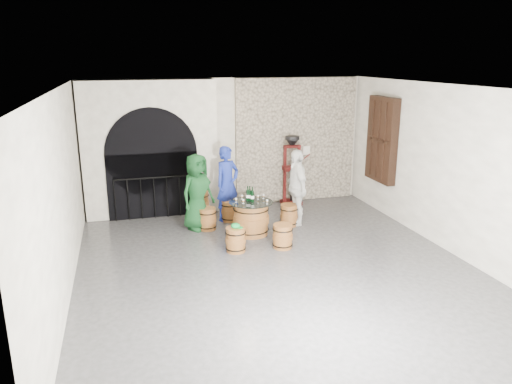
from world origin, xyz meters
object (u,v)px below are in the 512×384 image
object	(u,v)px
barrel_stool_far	(230,211)
barrel_stool_right	(289,215)
barrel_stool_left	(207,219)
wine_bottle_right	(248,195)
wine_bottle_left	(250,195)
person_blue	(227,184)
corking_press	(292,165)
person_white	(296,187)
barrel_stool_near_right	(283,236)
barrel_table	(251,218)
side_barrel	(200,203)
barrel_stool_near_left	(236,240)
person_green	(197,192)
wine_bottle_center	(252,196)

from	to	relation	value
barrel_stool_far	barrel_stool_right	distance (m)	1.39
barrel_stool_left	barrel_stool_far	bearing A→B (deg)	35.94
wine_bottle_right	wine_bottle_left	bearing A→B (deg)	-25.31
person_blue	wine_bottle_left	xyz separation A→B (m)	(0.27, -1.00, -0.01)
barrel_stool_far	wine_bottle_right	size ratio (longest dim) A/B	1.51
barrel_stool_far	corking_press	xyz separation A→B (m)	(1.82, 0.87, 0.79)
person_white	corking_press	xyz separation A→B (m)	(0.42, 1.49, 0.17)
barrel_stool_far	barrel_stool_near_right	bearing A→B (deg)	-71.24
barrel_table	person_white	distance (m)	1.31
barrel_stool_near_right	side_barrel	size ratio (longest dim) A/B	0.79
corking_press	barrel_table	bearing A→B (deg)	-130.92
side_barrel	person_white	bearing A→B (deg)	-30.67
barrel_stool_near_left	corking_press	bearing A→B (deg)	51.98
person_green	corking_press	xyz separation A→B (m)	(2.61, 1.19, 0.19)
barrel_table	barrel_stool_right	bearing A→B (deg)	17.38
barrel_stool_left	person_white	size ratio (longest dim) A/B	0.28
barrel_stool_left	side_barrel	size ratio (longest dim) A/B	0.79
barrel_stool_left	person_green	distance (m)	0.64
wine_bottle_center	barrel_stool_left	bearing A→B (deg)	148.45
barrel_stool_near_right	wine_bottle_right	distance (m)	1.28
corking_press	barrel_stool_far	bearing A→B (deg)	-155.08
barrel_stool_far	wine_bottle_left	size ratio (longest dim) A/B	1.51
barrel_table	wine_bottle_right	size ratio (longest dim) A/B	2.89
barrel_stool_near_left	person_blue	bearing A→B (deg)	82.13
barrel_stool_near_right	wine_bottle_center	world-z (taller)	wine_bottle_center
person_white	wine_bottle_right	world-z (taller)	person_white
person_green	corking_press	bearing A→B (deg)	-8.84
wine_bottle_left	barrel_stool_near_right	bearing A→B (deg)	-68.03
person_blue	wine_bottle_right	world-z (taller)	person_blue
barrel_stool_far	barrel_stool_near_left	size ratio (longest dim) A/B	1.00
barrel_stool_near_left	corking_press	size ratio (longest dim) A/B	0.28
wine_bottle_left	wine_bottle_center	world-z (taller)	same
barrel_stool_near_right	person_green	xyz separation A→B (m)	(-1.44, 1.59, 0.60)
person_white	corking_press	distance (m)	1.55
barrel_table	wine_bottle_center	world-z (taller)	wine_bottle_center
barrel_stool_left	corking_press	size ratio (longest dim) A/B	0.28
barrel_stool_far	person_blue	xyz separation A→B (m)	(-0.03, 0.10, 0.63)
person_green	wine_bottle_left	bearing A→B (deg)	-62.53
wine_bottle_left	person_white	bearing A→B (deg)	13.66
barrel_stool_near_right	barrel_stool_near_left	xyz separation A→B (m)	(-0.94, 0.07, 0.00)
wine_bottle_right	person_blue	bearing A→B (deg)	103.04
barrel_stool_near_right	wine_bottle_center	size ratio (longest dim) A/B	1.51
barrel_stool_near_right	corking_press	bearing A→B (deg)	67.14
barrel_table	barrel_stool_far	world-z (taller)	barrel_table
wine_bottle_right	barrel_stool_near_right	bearing A→B (deg)	-66.51
wine_bottle_center	person_white	bearing A→B (deg)	17.98
barrel_stool_near_left	side_barrel	distance (m)	2.43
side_barrel	corking_press	size ratio (longest dim) A/B	0.35
barrel_stool_far	wine_bottle_left	world-z (taller)	wine_bottle_left
barrel_stool_right	barrel_stool_near_right	distance (m)	1.36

